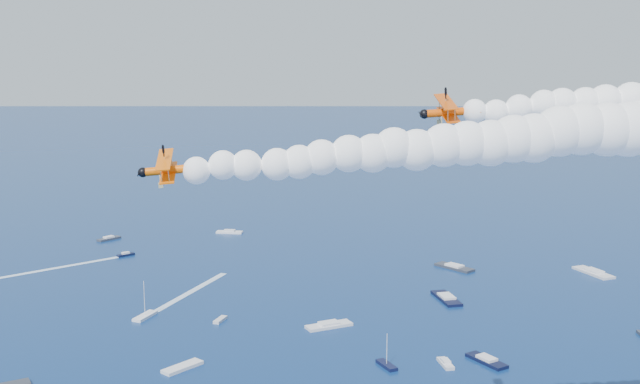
# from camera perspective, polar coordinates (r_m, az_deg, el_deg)

# --- Properties ---
(biplane_lead) EXTENTS (9.15, 10.37, 6.60)m
(biplane_lead) POSITION_cam_1_polar(r_m,az_deg,el_deg) (94.36, 9.54, 5.80)
(biplane_lead) COLOR #E74D04
(biplane_trail) EXTENTS (8.76, 9.83, 6.03)m
(biplane_trail) POSITION_cam_1_polar(r_m,az_deg,el_deg) (82.21, -10.92, 1.59)
(biplane_trail) COLOR #FF6405
(smoke_trail_trail) EXTENTS (57.66, 42.82, 10.51)m
(smoke_trail_trail) POSITION_cam_1_polar(r_m,az_deg,el_deg) (84.45, 8.15, 3.32)
(smoke_trail_trail) COLOR white
(spectator_boats) EXTENTS (239.54, 163.24, 0.70)m
(spectator_boats) POSITION_cam_1_polar(r_m,az_deg,el_deg) (186.51, 7.57, -9.89)
(spectator_boats) COLOR white
(spectator_boats) RESTS_ON ground
(boat_wakes) EXTENTS (63.25, 46.85, 0.04)m
(boat_wakes) POSITION_cam_1_polar(r_m,az_deg,el_deg) (232.38, -14.32, -6.19)
(boat_wakes) COLOR white
(boat_wakes) RESTS_ON ground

